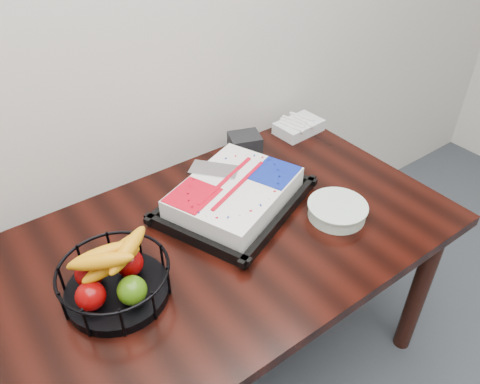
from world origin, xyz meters
TOP-DOWN VIEW (x-y plane):
  - table at (0.00, 2.00)m, footprint 1.80×0.90m
  - cake_tray at (0.26, 2.10)m, footprint 0.60×0.54m
  - fruit_basket at (-0.25, 1.97)m, footprint 0.31×0.31m
  - plate_stack at (0.50, 1.85)m, footprint 0.20×0.20m
  - fork_bag at (0.78, 2.35)m, footprint 0.21×0.14m
  - napkin_box at (0.49, 2.35)m, footprint 0.15×0.14m

SIDE VIEW (x-z plane):
  - table at x=0.00m, z-range 0.29..1.04m
  - plate_stack at x=0.50m, z-range 0.75..0.80m
  - fork_bag at x=0.78m, z-range 0.75..0.81m
  - napkin_box at x=0.49m, z-range 0.75..0.84m
  - cake_tray at x=0.26m, z-range 0.75..0.85m
  - fruit_basket at x=-0.25m, z-range 0.74..0.90m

